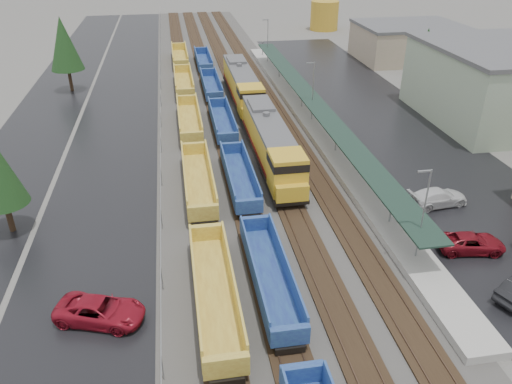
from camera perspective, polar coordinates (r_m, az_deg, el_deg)
ballast_strip at (r=72.63m, az=-3.15°, el=10.10°), size 20.00×160.00×0.08m
trackbed at (r=72.59m, az=-3.16°, el=10.19°), size 14.60×160.00×0.22m
west_parking_lot at (r=72.61m, az=-15.14°, el=9.12°), size 10.00×160.00×0.02m
west_road at (r=74.29m, az=-22.88°, el=8.28°), size 9.00×160.00×0.02m
east_commuter_lot at (r=68.25m, az=14.11°, el=8.01°), size 16.00×100.00×0.02m
station_platform at (r=64.89m, az=6.35°, el=8.32°), size 3.00×80.00×8.00m
chainlink_fence at (r=70.27m, az=-10.87°, el=10.34°), size 0.08×160.04×2.02m
tree_west_far at (r=81.51m, az=-21.11°, el=15.54°), size 4.84×4.84×11.00m
tree_east at (r=77.21m, az=18.76°, el=14.78°), size 4.40×4.40×10.00m
locomotive_lead at (r=52.41m, az=1.75°, el=5.55°), size 3.24×21.32×4.83m
locomotive_trail at (r=71.91m, az=-1.57°, el=12.05°), size 3.24×21.32×4.83m
well_string_yellow at (r=48.11m, az=-6.63°, el=1.33°), size 2.66×113.68×2.36m
well_string_blue at (r=48.56m, az=-1.92°, el=1.70°), size 2.46×105.84×2.18m
storage_tank at (r=125.79m, az=7.82°, el=19.35°), size 6.51×6.51×6.51m
parked_car_west_c at (r=34.80m, az=-17.39°, el=-12.84°), size 4.40×6.36×1.61m
parked_car_east_b at (r=43.04m, az=23.38°, el=-5.36°), size 3.22×5.54×1.45m
parked_car_east_c at (r=48.55m, az=20.05°, el=-0.58°), size 2.90×5.81×1.62m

